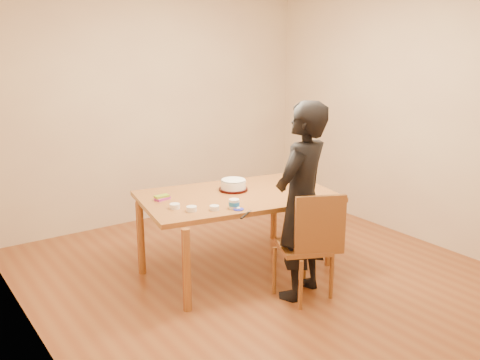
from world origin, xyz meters
TOP-DOWN VIEW (x-y plane):
  - room_shell at (0.00, 0.34)m, footprint 4.00×4.50m
  - dining_table at (-0.10, 0.39)m, footprint 1.92×1.35m
  - dining_chair at (0.05, -0.38)m, footprint 0.53×0.53m
  - cake_plate at (-0.06, 0.52)m, footprint 0.28×0.28m
  - cake at (-0.06, 0.52)m, footprint 0.24×0.24m
  - frosting_dome at (-0.06, 0.52)m, footprint 0.23×0.23m
  - frosting_tub at (-0.35, 0.07)m, footprint 0.09×0.09m
  - frosting_lid at (-0.35, 0.01)m, footprint 0.09×0.09m
  - frosting_dollop at (-0.35, 0.01)m, footprint 0.04×0.04m
  - ramekin_green at (-0.52, 0.12)m, footprint 0.08×0.08m
  - ramekin_yellow at (-0.78, 0.35)m, footprint 0.09×0.09m
  - ramekin_multi at (-0.69, 0.20)m, footprint 0.09×0.09m
  - candy_box_pink at (-0.75, 0.64)m, footprint 0.15×0.10m
  - candy_box_green at (-0.75, 0.64)m, footprint 0.13×0.07m
  - spatula at (-0.40, -0.15)m, footprint 0.16×0.11m
  - person at (0.05, -0.34)m, footprint 0.72×0.59m

SIDE VIEW (x-z plane):
  - dining_chair at x=0.05m, z-range 0.43..0.47m
  - dining_table at x=-0.10m, z-range 0.71..0.75m
  - frosting_lid at x=-0.35m, z-range 0.75..0.76m
  - spatula at x=-0.40m, z-range 0.75..0.76m
  - cake_plate at x=-0.06m, z-range 0.75..0.77m
  - candy_box_pink at x=-0.75m, z-range 0.75..0.77m
  - frosting_dollop at x=-0.35m, z-range 0.76..0.78m
  - ramekin_green at x=-0.52m, z-range 0.75..0.79m
  - ramekin_multi at x=-0.69m, z-range 0.75..0.79m
  - ramekin_yellow at x=-0.78m, z-range 0.75..0.79m
  - candy_box_green at x=-0.75m, z-range 0.77..0.79m
  - frosting_tub at x=-0.35m, z-range 0.75..0.83m
  - cake at x=-0.06m, z-range 0.77..0.85m
  - person at x=0.05m, z-range 0.00..1.68m
  - frosting_dome at x=-0.06m, z-range 0.85..0.87m
  - room_shell at x=0.00m, z-range 0.00..2.70m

